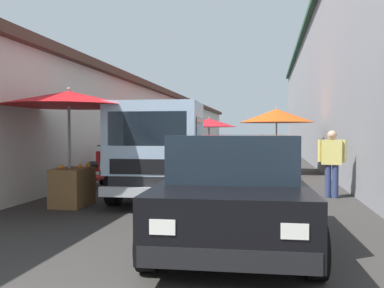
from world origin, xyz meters
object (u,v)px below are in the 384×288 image
fruit_stall_far_left (69,113)px  fruit_stall_near_right (167,125)px  delivery_truck (163,153)px  parked_scooter (97,171)px  hatchback_car (234,187)px  vendor_in_shade (186,154)px  vendor_by_crates (332,160)px  fruit_stall_near_left (277,122)px  fruit_stall_mid_lane (209,127)px

fruit_stall_far_left → fruit_stall_near_right: (6.11, -0.45, -0.13)m
delivery_truck → parked_scooter: bearing=54.5°
delivery_truck → fruit_stall_far_left: bearing=120.7°
fruit_stall_far_left → parked_scooter: bearing=12.8°
hatchback_car → vendor_in_shade: 6.11m
fruit_stall_far_left → vendor_by_crates: (2.07, -5.34, -1.01)m
hatchback_car → delivery_truck: size_ratio=0.80×
fruit_stall_near_right → vendor_in_shade: (-2.25, -1.13, -0.89)m
fruit_stall_far_left → delivery_truck: fruit_stall_far_left is taller
vendor_in_shade → fruit_stall_far_left: bearing=157.7°
fruit_stall_near_left → fruit_stall_mid_lane: bearing=36.0°
hatchback_car → vendor_in_shade: bearing=17.9°
delivery_truck → vendor_in_shade: 2.87m
hatchback_car → fruit_stall_near_left: bearing=-4.7°
fruit_stall_near_right → vendor_in_shade: fruit_stall_near_right is taller
fruit_stall_near_left → vendor_in_shade: (-3.57, 2.65, -1.01)m
fruit_stall_near_left → hatchback_car: size_ratio=0.67×
fruit_stall_far_left → vendor_by_crates: 5.82m
delivery_truck → vendor_by_crates: (1.08, -3.67, -0.17)m
hatchback_car → delivery_truck: bearing=31.3°
fruit_stall_near_left → parked_scooter: size_ratio=1.58×
fruit_stall_far_left → fruit_stall_near_left: fruit_stall_near_left is taller
delivery_truck → vendor_in_shade: size_ratio=3.31×
fruit_stall_near_right → fruit_stall_mid_lane: bearing=-6.7°
delivery_truck → parked_scooter: 2.85m
parked_scooter → delivery_truck: bearing=-125.5°
fruit_stall_near_left → vendor_in_shade: bearing=143.5°
fruit_stall_mid_lane → fruit_stall_near_left: 5.30m
fruit_stall_far_left → fruit_stall_near_right: bearing=-4.2°
fruit_stall_near_left → fruit_stall_far_left: bearing=150.4°
fruit_stall_near_right → fruit_stall_near_left: size_ratio=0.98×
hatchback_car → fruit_stall_near_right: bearing=20.5°
vendor_in_shade → fruit_stall_mid_lane: bearing=3.5°
delivery_truck → vendor_by_crates: bearing=-73.6°
hatchback_car → parked_scooter: (4.57, 4.06, -0.29)m
fruit_stall_mid_lane → fruit_stall_far_left: size_ratio=1.00×
delivery_truck → parked_scooter: delivery_truck is taller
fruit_stall_near_right → hatchback_car: (-8.06, -3.02, -1.01)m
vendor_by_crates → fruit_stall_near_left: bearing=11.7°
fruit_stall_near_left → vendor_by_crates: size_ratio=1.75×
hatchback_car → delivery_truck: (2.95, 1.79, 0.30)m
fruit_stall_near_left → vendor_in_shade: fruit_stall_near_left is taller
fruit_stall_far_left → fruit_stall_near_right: size_ratio=1.02×
fruit_stall_near_left → delivery_truck: 6.98m
delivery_truck → fruit_stall_near_left: bearing=-21.7°
fruit_stall_far_left → vendor_by_crates: fruit_stall_far_left is taller
fruit_stall_near_left → vendor_by_crates: 5.56m
fruit_stall_mid_lane → fruit_stall_near_left: (-4.29, -3.12, 0.12)m
fruit_stall_mid_lane → vendor_by_crates: size_ratio=1.74×
parked_scooter → fruit_stall_far_left: bearing=-167.2°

